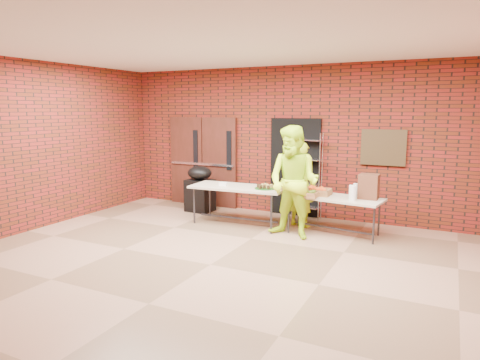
% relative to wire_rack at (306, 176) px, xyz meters
% --- Properties ---
extents(room, '(8.08, 7.08, 3.28)m').
position_rel_wire_rack_xyz_m(room, '(-0.39, -3.32, 0.70)').
color(room, brown).
rests_on(room, ground).
extents(double_doors, '(1.78, 0.12, 2.10)m').
position_rel_wire_rack_xyz_m(double_doors, '(-2.58, 0.12, 0.15)').
color(double_doors, '#461B14').
rests_on(double_doors, room).
extents(dark_doorway, '(1.10, 0.06, 2.10)m').
position_rel_wire_rack_xyz_m(dark_doorway, '(-0.29, 0.14, 0.15)').
color(dark_doorway, black).
rests_on(dark_doorway, room).
extents(bronze_plaque, '(0.85, 0.04, 0.70)m').
position_rel_wire_rack_xyz_m(bronze_plaque, '(1.51, 0.13, 0.65)').
color(bronze_plaque, '#3A2D17').
rests_on(bronze_plaque, room).
extents(wire_rack, '(0.70, 0.38, 1.81)m').
position_rel_wire_rack_xyz_m(wire_rack, '(0.00, 0.00, 0.00)').
color(wire_rack, silver).
rests_on(wire_rack, room).
extents(table_left, '(1.93, 0.88, 0.78)m').
position_rel_wire_rack_xyz_m(table_left, '(-1.03, -1.10, -0.19)').
color(table_left, '#B6A88B').
rests_on(table_left, room).
extents(table_right, '(1.80, 0.94, 0.71)m').
position_rel_wire_rack_xyz_m(table_right, '(0.85, -0.94, -0.26)').
color(table_right, '#B6A88B').
rests_on(table_right, room).
extents(basket_bananas, '(0.48, 0.38, 0.15)m').
position_rel_wire_rack_xyz_m(basket_bananas, '(0.14, -0.96, -0.13)').
color(basket_bananas, '#A57042').
rests_on(basket_bananas, table_right).
extents(basket_oranges, '(0.47, 0.37, 0.15)m').
position_rel_wire_rack_xyz_m(basket_oranges, '(0.53, -0.90, -0.13)').
color(basket_oranges, '#A57042').
rests_on(basket_oranges, table_right).
extents(basket_apples, '(0.41, 0.32, 0.13)m').
position_rel_wire_rack_xyz_m(basket_apples, '(0.40, -1.17, -0.14)').
color(basket_apples, '#A57042').
rests_on(basket_apples, table_right).
extents(muffin_tray, '(0.39, 0.39, 0.10)m').
position_rel_wire_rack_xyz_m(muffin_tray, '(-0.46, -1.11, -0.08)').
color(muffin_tray, '#154E14').
rests_on(muffin_tray, table_left).
extents(napkin_box, '(0.17, 0.11, 0.06)m').
position_rel_wire_rack_xyz_m(napkin_box, '(-1.34, -1.13, -0.10)').
color(napkin_box, white).
rests_on(napkin_box, table_left).
extents(coffee_dispenser, '(0.33, 0.30, 0.44)m').
position_rel_wire_rack_xyz_m(coffee_dispenser, '(1.44, -0.85, 0.02)').
color(coffee_dispenser, '#57321E').
rests_on(coffee_dispenser, table_right).
extents(cup_stack_front, '(0.09, 0.09, 0.26)m').
position_rel_wire_rack_xyz_m(cup_stack_front, '(1.18, -1.08, -0.07)').
color(cup_stack_front, white).
rests_on(cup_stack_front, table_right).
extents(cup_stack_mid, '(0.09, 0.09, 0.26)m').
position_rel_wire_rack_xyz_m(cup_stack_mid, '(1.23, -1.17, -0.06)').
color(cup_stack_mid, white).
rests_on(cup_stack_mid, table_right).
extents(cup_stack_back, '(0.09, 0.09, 0.27)m').
position_rel_wire_rack_xyz_m(cup_stack_back, '(1.22, -0.90, -0.06)').
color(cup_stack_back, white).
rests_on(cup_stack_back, table_right).
extents(covered_grill, '(0.60, 0.51, 1.03)m').
position_rel_wire_rack_xyz_m(covered_grill, '(-2.32, -0.47, -0.39)').
color(covered_grill, black).
rests_on(covered_grill, room).
extents(volunteer_woman, '(0.68, 0.52, 1.67)m').
position_rel_wire_rack_xyz_m(volunteer_woman, '(0.10, -0.64, -0.07)').
color(volunteer_woman, '#C9FC1C').
rests_on(volunteer_woman, room).
extents(volunteer_man, '(1.09, 0.92, 2.01)m').
position_rel_wire_rack_xyz_m(volunteer_man, '(0.24, -1.44, 0.10)').
color(volunteer_man, '#C9FC1C').
rests_on(volunteer_man, room).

